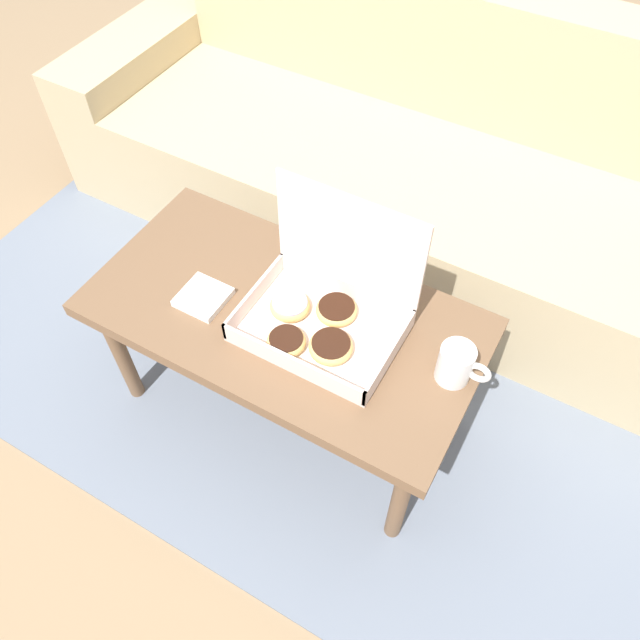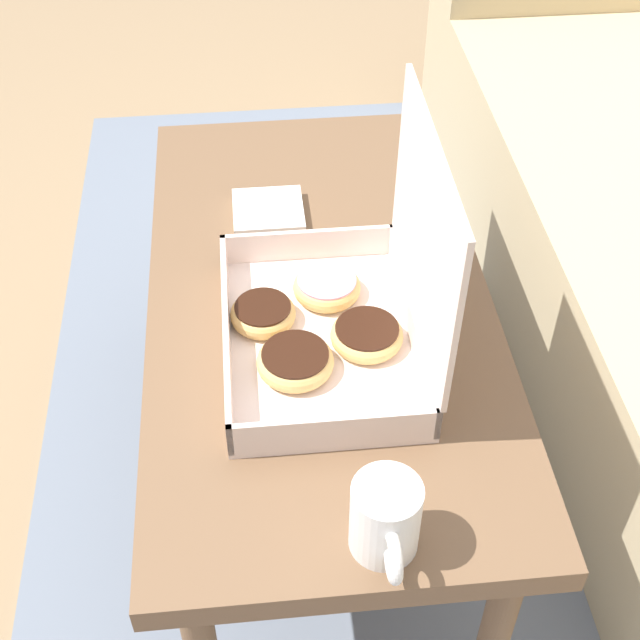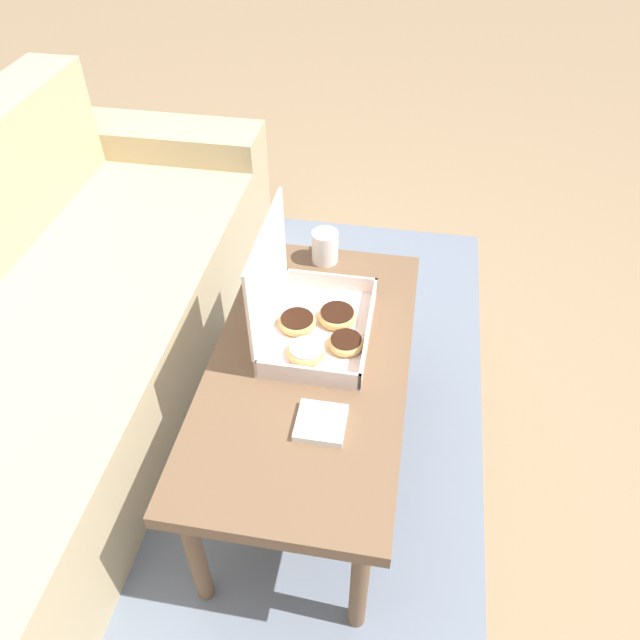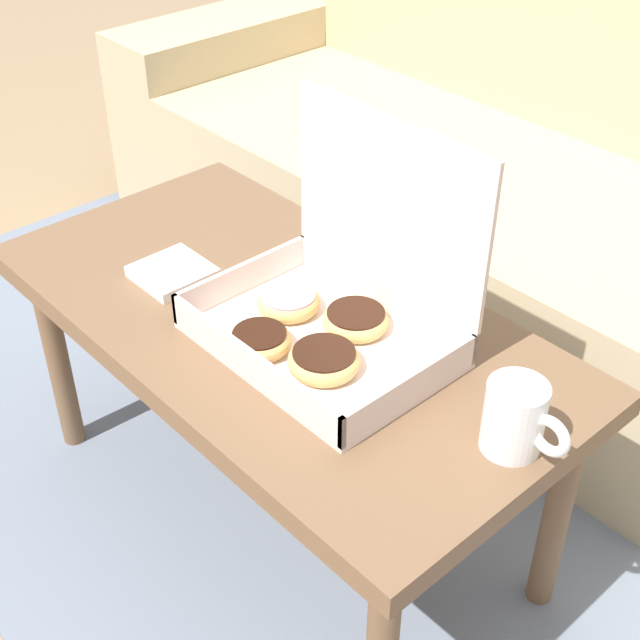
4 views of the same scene
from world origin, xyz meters
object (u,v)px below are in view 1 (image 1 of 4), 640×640
at_px(coffee_table, 285,325).
at_px(coffee_mug, 457,364).
at_px(pastry_box, 323,309).
at_px(couch, 418,173).

height_order(coffee_table, coffee_mug, coffee_mug).
bearing_deg(coffee_mug, pastry_box, -177.40).
xyz_separation_m(couch, coffee_table, (0.00, -0.88, 0.14)).
xyz_separation_m(couch, pastry_box, (0.10, -0.87, 0.25)).
bearing_deg(coffee_mug, coffee_table, -175.87).
xyz_separation_m(coffee_table, coffee_mug, (0.44, 0.03, 0.10)).
bearing_deg(coffee_table, pastry_box, 9.16).
height_order(couch, coffee_mug, couch).
relative_size(couch, pastry_box, 6.62).
distance_m(couch, pastry_box, 0.91).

